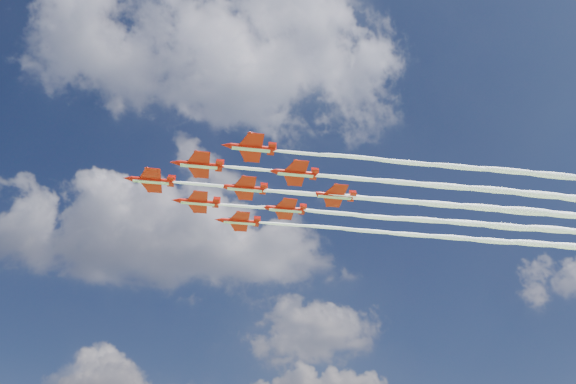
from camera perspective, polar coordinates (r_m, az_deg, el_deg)
name	(u,v)px	position (r m, az deg, el deg)	size (l,w,h in m)	color
jet_lead	(348,197)	(131.00, 6.17, -0.48)	(97.57, 11.27, 2.83)	red
jet_row2_port	(402,182)	(127.88, 11.51, 0.96)	(97.57, 11.27, 2.83)	red
jet_row2_starb	(382,217)	(139.86, 9.57, -2.49)	(97.57, 11.27, 2.83)	red
jet_row3_port	(460,167)	(126.01, 17.06, 2.45)	(97.57, 11.27, 2.83)	red
jet_row3_centre	(434,204)	(137.32, 14.63, -1.18)	(97.57, 11.27, 2.83)	red
jet_row3_starb	(413,235)	(149.31, 12.57, -4.24)	(97.57, 11.27, 2.83)	red
jet_row4_port	(490,190)	(135.96, 19.83, 0.18)	(97.57, 11.27, 2.83)	red
jet_row4_starb	(463,223)	(147.29, 17.34, -3.03)	(97.57, 11.27, 2.83)	red
jet_tail	(517,211)	(146.37, 22.20, -1.78)	(97.57, 11.27, 2.83)	red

